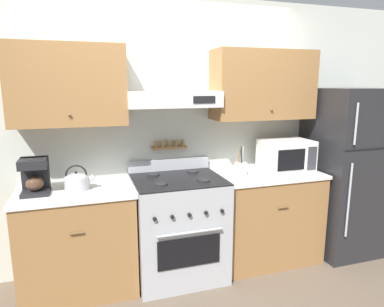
% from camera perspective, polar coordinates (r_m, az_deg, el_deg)
% --- Properties ---
extents(ground_plane, '(16.00, 16.00, 0.00)m').
position_cam_1_polar(ground_plane, '(3.18, -0.73, -21.91)').
color(ground_plane, brown).
extents(wall_back, '(5.20, 0.46, 2.55)m').
position_cam_1_polar(wall_back, '(3.26, -3.64, 5.51)').
color(wall_back, silver).
rests_on(wall_back, ground_plane).
extents(counter_left, '(0.94, 0.64, 0.90)m').
position_cam_1_polar(counter_left, '(3.15, -18.38, -13.51)').
color(counter_left, olive).
rests_on(counter_left, ground_plane).
extents(counter_right, '(1.03, 0.64, 0.90)m').
position_cam_1_polar(counter_right, '(3.57, 12.05, -10.10)').
color(counter_right, olive).
rests_on(counter_right, ground_plane).
extents(stove_range, '(0.79, 0.70, 1.04)m').
position_cam_1_polar(stove_range, '(3.20, -2.31, -12.12)').
color(stove_range, '#ADAFB5').
rests_on(stove_range, ground_plane).
extents(refrigerator, '(0.73, 0.72, 1.71)m').
position_cam_1_polar(refrigerator, '(3.93, 24.30, -2.71)').
color(refrigerator, '#232326').
rests_on(refrigerator, ground_plane).
extents(tea_kettle, '(0.25, 0.19, 0.21)m').
position_cam_1_polar(tea_kettle, '(2.94, -18.63, -4.38)').
color(tea_kettle, '#B7B7BC').
rests_on(tea_kettle, counter_left).
extents(coffee_maker, '(0.20, 0.23, 0.28)m').
position_cam_1_polar(coffee_maker, '(2.97, -24.72, -3.34)').
color(coffee_maker, black).
rests_on(coffee_maker, counter_left).
extents(microwave, '(0.47, 0.36, 0.31)m').
position_cam_1_polar(microwave, '(3.49, 15.38, -0.37)').
color(microwave, white).
rests_on(microwave, counter_right).
extents(utensil_crock, '(0.12, 0.12, 0.28)m').
position_cam_1_polar(utensil_crock, '(3.25, 8.10, -2.48)').
color(utensil_crock, silver).
rests_on(utensil_crock, counter_right).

